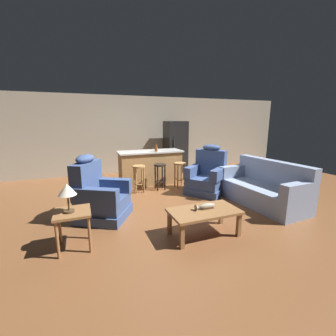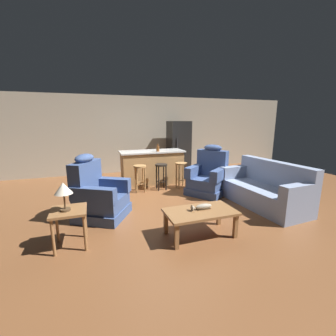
# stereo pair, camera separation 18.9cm
# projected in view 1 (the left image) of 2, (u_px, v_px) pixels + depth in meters

# --- Properties ---
(ground_plane) EXTENTS (12.00, 12.00, 0.00)m
(ground_plane) POSITION_uv_depth(u_px,v_px,m) (167.00, 198.00, 5.27)
(ground_plane) COLOR brown
(back_wall) EXTENTS (12.00, 0.05, 2.60)m
(back_wall) POSITION_uv_depth(u_px,v_px,m) (135.00, 134.00, 7.84)
(back_wall) COLOR #A89E89
(back_wall) RESTS_ON ground_plane
(coffee_table) EXTENTS (1.10, 0.60, 0.42)m
(coffee_table) POSITION_uv_depth(u_px,v_px,m) (204.00, 213.00, 3.53)
(coffee_table) COLOR olive
(coffee_table) RESTS_ON ground_plane
(fish_figurine) EXTENTS (0.34, 0.10, 0.10)m
(fish_figurine) POSITION_uv_depth(u_px,v_px,m) (205.00, 206.00, 3.55)
(fish_figurine) COLOR #4C3823
(fish_figurine) RESTS_ON coffee_table
(couch) EXTENTS (0.96, 1.95, 0.94)m
(couch) POSITION_uv_depth(u_px,v_px,m) (263.00, 189.00, 4.88)
(couch) COLOR #8493B2
(couch) RESTS_ON ground_plane
(recliner_near_lamp) EXTENTS (1.15, 1.15, 1.20)m
(recliner_near_lamp) POSITION_uv_depth(u_px,v_px,m) (99.00, 196.00, 4.14)
(recliner_near_lamp) COLOR #384C7A
(recliner_near_lamp) RESTS_ON ground_plane
(recliner_near_island) EXTENTS (1.18, 1.18, 1.20)m
(recliner_near_island) POSITION_uv_depth(u_px,v_px,m) (207.00, 176.00, 5.61)
(recliner_near_island) COLOR #384C7A
(recliner_near_island) RESTS_ON ground_plane
(end_table) EXTENTS (0.48, 0.48, 0.56)m
(end_table) POSITION_uv_depth(u_px,v_px,m) (73.00, 218.00, 3.14)
(end_table) COLOR olive
(end_table) RESTS_ON ground_plane
(table_lamp) EXTENTS (0.24, 0.24, 0.41)m
(table_lamp) POSITION_uv_depth(u_px,v_px,m) (67.00, 191.00, 3.02)
(table_lamp) COLOR #4C3823
(table_lamp) RESTS_ON end_table
(kitchen_island) EXTENTS (1.80, 0.70, 0.95)m
(kitchen_island) POSITION_uv_depth(u_px,v_px,m) (150.00, 167.00, 6.40)
(kitchen_island) COLOR #AD7F4C
(kitchen_island) RESTS_ON ground_plane
(bar_stool_left) EXTENTS (0.32, 0.32, 0.68)m
(bar_stool_left) POSITION_uv_depth(u_px,v_px,m) (139.00, 174.00, 5.65)
(bar_stool_left) COLOR #A87A47
(bar_stool_left) RESTS_ON ground_plane
(bar_stool_middle) EXTENTS (0.32, 0.32, 0.68)m
(bar_stool_middle) POSITION_uv_depth(u_px,v_px,m) (160.00, 172.00, 5.85)
(bar_stool_middle) COLOR black
(bar_stool_middle) RESTS_ON ground_plane
(bar_stool_right) EXTENTS (0.32, 0.32, 0.68)m
(bar_stool_right) POSITION_uv_depth(u_px,v_px,m) (180.00, 170.00, 6.05)
(bar_stool_right) COLOR #A87A47
(bar_stool_right) RESTS_ON ground_plane
(refrigerator) EXTENTS (0.70, 0.69, 1.76)m
(refrigerator) POSITION_uv_depth(u_px,v_px,m) (175.00, 147.00, 7.86)
(refrigerator) COLOR black
(refrigerator) RESTS_ON ground_plane
(bottle_tall_green) EXTENTS (0.09, 0.09, 0.21)m
(bottle_tall_green) POSITION_uv_depth(u_px,v_px,m) (156.00, 149.00, 6.15)
(bottle_tall_green) COLOR brown
(bottle_tall_green) RESTS_ON kitchen_island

